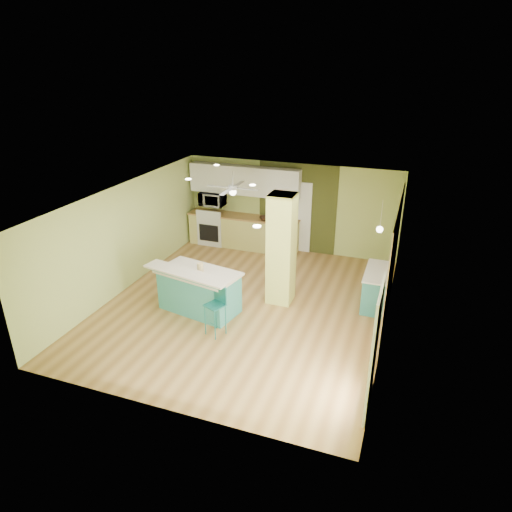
# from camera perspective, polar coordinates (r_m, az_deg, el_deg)

# --- Properties ---
(floor) EXTENTS (6.00, 7.00, 0.01)m
(floor) POSITION_cam_1_polar(r_m,az_deg,el_deg) (10.27, -1.28, -6.20)
(floor) COLOR olive
(floor) RESTS_ON ground
(ceiling) EXTENTS (6.00, 7.00, 0.01)m
(ceiling) POSITION_cam_1_polar(r_m,az_deg,el_deg) (9.28, -1.42, 7.38)
(ceiling) COLOR white
(ceiling) RESTS_ON wall_back
(wall_back) EXTENTS (6.00, 0.01, 2.50)m
(wall_back) POSITION_cam_1_polar(r_m,az_deg,el_deg) (12.83, 4.32, 6.09)
(wall_back) COLOR #B5C569
(wall_back) RESTS_ON floor
(wall_front) EXTENTS (6.00, 0.01, 2.50)m
(wall_front) POSITION_cam_1_polar(r_m,az_deg,el_deg) (6.95, -11.97, -10.59)
(wall_front) COLOR #B5C569
(wall_front) RESTS_ON floor
(wall_left) EXTENTS (0.01, 7.00, 2.50)m
(wall_left) POSITION_cam_1_polar(r_m,az_deg,el_deg) (11.07, -16.03, 2.33)
(wall_left) COLOR #B5C569
(wall_left) RESTS_ON floor
(wall_right) EXTENTS (0.01, 7.00, 2.50)m
(wall_right) POSITION_cam_1_polar(r_m,az_deg,el_deg) (9.15, 16.51, -2.29)
(wall_right) COLOR #B5C569
(wall_right) RESTS_ON floor
(wood_panel) EXTENTS (0.02, 3.40, 2.50)m
(wood_panel) POSITION_cam_1_polar(r_m,az_deg,el_deg) (9.70, 16.70, -0.81)
(wood_panel) COLOR #9B7C59
(wood_panel) RESTS_ON floor
(olive_accent) EXTENTS (2.20, 0.02, 2.50)m
(olive_accent) POSITION_cam_1_polar(r_m,az_deg,el_deg) (12.77, 5.17, 5.97)
(olive_accent) COLOR #40461C
(olive_accent) RESTS_ON floor
(interior_door) EXTENTS (0.82, 0.05, 2.00)m
(interior_door) POSITION_cam_1_polar(r_m,az_deg,el_deg) (12.82, 5.09, 4.87)
(interior_door) COLOR white
(interior_door) RESTS_ON floor
(french_door) EXTENTS (0.04, 1.08, 2.10)m
(french_door) POSITION_cam_1_polar(r_m,az_deg,el_deg) (7.24, 14.57, -11.23)
(french_door) COLOR silver
(french_door) RESTS_ON floor
(column) EXTENTS (0.55, 0.55, 2.50)m
(column) POSITION_cam_1_polar(r_m,az_deg,el_deg) (9.95, 3.19, 0.82)
(column) COLOR #D2DA65
(column) RESTS_ON floor
(kitchen_run) EXTENTS (3.25, 0.63, 0.94)m
(kitchen_run) POSITION_cam_1_polar(r_m,az_deg,el_deg) (13.20, -1.59, 3.08)
(kitchen_run) COLOR #C7C068
(kitchen_run) RESTS_ON floor
(stove) EXTENTS (0.76, 0.66, 1.08)m
(stove) POSITION_cam_1_polar(r_m,az_deg,el_deg) (13.55, -5.35, 3.49)
(stove) COLOR silver
(stove) RESTS_ON floor
(upper_cabinets) EXTENTS (3.20, 0.34, 0.80)m
(upper_cabinets) POSITION_cam_1_polar(r_m,az_deg,el_deg) (12.87, -1.47, 9.44)
(upper_cabinets) COLOR white
(upper_cabinets) RESTS_ON wall_back
(microwave) EXTENTS (0.70, 0.48, 0.39)m
(microwave) POSITION_cam_1_polar(r_m,az_deg,el_deg) (13.28, -5.48, 7.11)
(microwave) COLOR white
(microwave) RESTS_ON wall_back
(ceiling_fan) EXTENTS (1.41, 1.41, 0.61)m
(ceiling_fan) POSITION_cam_1_polar(r_m,az_deg,el_deg) (11.58, -2.92, 8.46)
(ceiling_fan) COLOR silver
(ceiling_fan) RESTS_ON ceiling
(pendant_lamp) EXTENTS (0.14, 0.14, 0.69)m
(pendant_lamp) POSITION_cam_1_polar(r_m,az_deg,el_deg) (9.62, 15.21, 3.26)
(pendant_lamp) COLOR silver
(pendant_lamp) RESTS_ON ceiling
(wall_decor) EXTENTS (0.03, 0.90, 0.70)m
(wall_decor) POSITION_cam_1_polar(r_m,az_deg,el_deg) (9.77, 16.86, 1.27)
(wall_decor) COLOR brown
(wall_decor) RESTS_ON wood_panel
(peninsula) EXTENTS (2.04, 1.40, 1.07)m
(peninsula) POSITION_cam_1_polar(r_m,az_deg,el_deg) (9.92, -7.17, -4.25)
(peninsula) COLOR teal
(peninsula) RESTS_ON floor
(bar_stool) EXTENTS (0.45, 0.45, 1.03)m
(bar_stool) POSITION_cam_1_polar(r_m,az_deg,el_deg) (8.99, -4.87, -5.83)
(bar_stool) COLOR #1C797E
(bar_stool) RESTS_ON floor
(side_counter) EXTENTS (0.54, 1.27, 0.82)m
(side_counter) POSITION_cam_1_polar(r_m,az_deg,el_deg) (10.46, 14.79, -3.85)
(side_counter) COLOR teal
(side_counter) RESTS_ON floor
(fruit_bowl) EXTENTS (0.44, 0.44, 0.08)m
(fruit_bowl) POSITION_cam_1_polar(r_m,az_deg,el_deg) (12.72, 1.20, 4.72)
(fruit_bowl) COLOR #342115
(fruit_bowl) RESTS_ON kitchen_run
(canister) EXTENTS (0.13, 0.13, 0.19)m
(canister) POSITION_cam_1_polar(r_m,az_deg,el_deg) (9.70, -6.99, -1.41)
(canister) COLOR gold
(canister) RESTS_ON peninsula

